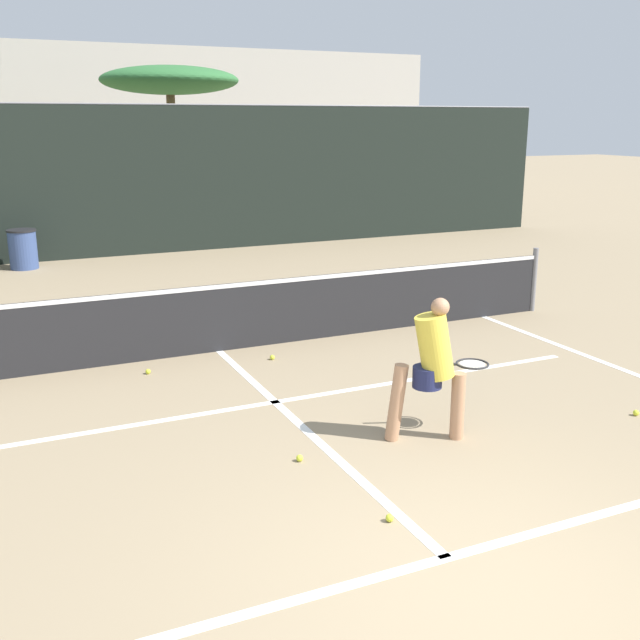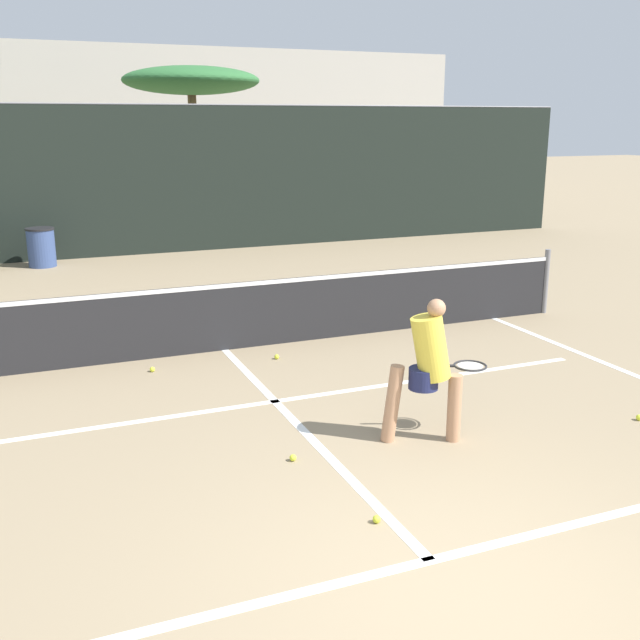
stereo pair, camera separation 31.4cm
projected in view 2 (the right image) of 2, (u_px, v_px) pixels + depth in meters
ground_plane at (460, 591)px, 5.13m from camera, size 100.00×100.00×0.00m
court_baseline_near at (430, 560)px, 5.49m from camera, size 11.00×0.10×0.01m
court_service_line at (275, 401)px, 8.58m from camera, size 8.25×0.10×0.01m
court_center_mark at (295, 422)px, 7.99m from camera, size 0.10×5.62×0.01m
court_sideline_right at (622, 370)px, 9.66m from camera, size 0.10×6.62×0.01m
net at (224, 315)px, 10.37m from camera, size 11.09×0.09×1.07m
fence_back at (127, 181)px, 17.43m from camera, size 24.00×0.06×3.49m
player_practicing at (429, 366)px, 7.35m from camera, size 1.19×0.45×1.47m
tennis_ball_scattered_0 at (152, 369)px, 9.58m from camera, size 0.07×0.07×0.07m
tennis_ball_scattered_1 at (377, 519)px, 5.99m from camera, size 0.07×0.07×0.07m
tennis_ball_scattered_2 at (639, 417)px, 8.04m from camera, size 0.07×0.07×0.07m
tennis_ball_scattered_3 at (293, 458)px, 7.08m from camera, size 0.07×0.07×0.07m
tennis_ball_scattered_4 at (277, 357)px, 10.09m from camera, size 0.07×0.07×0.07m
trash_bin at (41, 247)px, 16.35m from camera, size 0.61×0.61×0.85m
parked_car at (146, 212)px, 20.64m from camera, size 1.61×4.06×1.55m
tree_west at (191, 82)px, 24.03m from camera, size 4.39×4.39×4.79m
building_far at (66, 120)px, 32.06m from camera, size 36.00×2.40×6.22m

